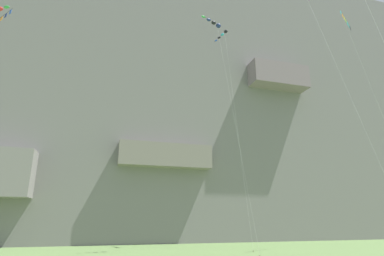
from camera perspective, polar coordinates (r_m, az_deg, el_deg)
cliff_face at (r=69.82m, az=-6.77°, el=5.34°), size 180.00×28.26×59.83m
kite_windsock_mid_left at (r=54.58m, az=5.77°, el=16.80°), size 1.74×7.44×34.49m
kite_banner_upper_left at (r=54.28m, az=27.25°, el=15.98°), size 5.09×6.81×33.53m
kite_windsock_mid_right at (r=47.39m, az=4.14°, el=18.81°), size 5.39×4.68×31.88m
kite_delta_upper_mid at (r=22.49m, az=29.74°, el=19.76°), size 1.72×4.12×16.84m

